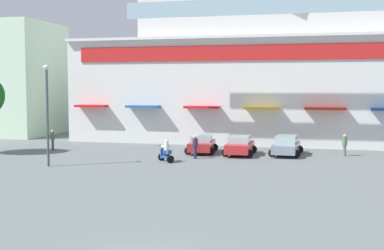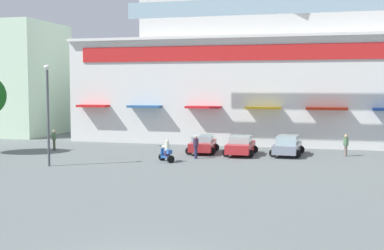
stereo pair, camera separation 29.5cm
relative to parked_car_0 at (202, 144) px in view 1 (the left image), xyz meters
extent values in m
plane|color=slate|center=(3.92, -12.09, -0.71)|extent=(128.00, 128.00, 0.00)
cube|color=silver|center=(3.92, 11.01, 3.91)|extent=(35.59, 12.21, 9.24)
cube|color=silver|center=(3.92, 11.62, 11.63)|extent=(22.69, 10.99, 6.18)
cube|color=red|center=(3.92, 4.85, 7.29)|extent=(32.74, 0.12, 1.30)
cube|color=white|center=(3.92, 4.81, 8.66)|extent=(35.59, 0.70, 0.24)
cube|color=red|center=(-11.33, 4.36, 2.66)|extent=(2.86, 1.10, 0.20)
cube|color=#275287|center=(-6.36, 4.36, 2.66)|extent=(2.97, 1.10, 0.20)
cube|color=red|center=(-1.00, 4.36, 2.66)|extent=(3.02, 1.10, 0.20)
cube|color=gold|center=(4.14, 4.36, 2.66)|extent=(2.93, 1.10, 0.20)
cube|color=red|center=(9.28, 4.36, 2.66)|extent=(3.30, 1.10, 0.20)
cube|color=#99B7C6|center=(3.92, -0.02, 10.39)|extent=(19.97, 0.08, 1.24)
cube|color=silver|center=(-24.19, 9.60, 5.15)|extent=(11.51, 8.86, 11.72)
cube|color=#AD2629|center=(0.00, 0.00, -0.11)|extent=(2.10, 4.15, 0.65)
cube|color=#98C2C7|center=(0.00, 0.00, 0.44)|extent=(1.67, 2.14, 0.46)
cylinder|color=black|center=(-0.98, 1.15, -0.41)|extent=(0.61, 0.22, 0.60)
cylinder|color=black|center=(0.74, 1.32, -0.41)|extent=(0.61, 0.22, 0.60)
cylinder|color=black|center=(-0.74, -1.32, -0.41)|extent=(0.61, 0.22, 0.60)
cylinder|color=black|center=(0.98, -1.15, -0.41)|extent=(0.61, 0.22, 0.60)
cube|color=#B42429|center=(3.04, -0.45, -0.10)|extent=(1.80, 4.14, 0.67)
cube|color=#A1BFBB|center=(3.04, -0.45, 0.49)|extent=(1.53, 2.08, 0.52)
cylinder|color=black|center=(2.15, 0.82, -0.41)|extent=(0.60, 0.17, 0.60)
cylinder|color=black|center=(3.90, 0.84, -0.41)|extent=(0.60, 0.17, 0.60)
cylinder|color=black|center=(2.18, -1.73, -0.41)|extent=(0.60, 0.17, 0.60)
cylinder|color=black|center=(3.93, -1.71, -0.41)|extent=(0.60, 0.17, 0.60)
cube|color=gray|center=(6.46, 0.35, -0.11)|extent=(1.94, 4.45, 0.65)
cube|color=#A1BCBE|center=(6.46, 0.35, 0.50)|extent=(1.59, 2.26, 0.58)
cylinder|color=black|center=(5.67, 1.74, -0.41)|extent=(0.61, 0.19, 0.60)
cylinder|color=black|center=(7.39, 1.66, -0.41)|extent=(0.61, 0.19, 0.60)
cylinder|color=black|center=(5.53, -0.96, -0.41)|extent=(0.61, 0.19, 0.60)
cylinder|color=black|center=(7.25, -1.05, -0.41)|extent=(0.61, 0.19, 0.60)
cylinder|color=black|center=(-1.84, -4.57, -0.45)|extent=(0.47, 0.46, 0.52)
cylinder|color=black|center=(-0.93, -5.51, -0.45)|extent=(0.47, 0.46, 0.52)
cube|color=#2A58A6|center=(-1.38, -5.04, -0.39)|extent=(1.00, 1.02, 0.10)
cube|color=#2A58A6|center=(-1.22, -5.21, 0.03)|extent=(0.73, 0.74, 0.28)
cube|color=#2A58A6|center=(-1.75, -4.66, -0.19)|extent=(0.33, 0.32, 0.72)
cylinder|color=black|center=(-1.77, -4.64, 0.37)|extent=(0.40, 0.39, 0.04)
cube|color=#2E203F|center=(-1.29, -5.13, -0.09)|extent=(0.42, 0.42, 0.36)
cylinder|color=beige|center=(-1.29, -5.13, 0.35)|extent=(0.45, 0.45, 0.52)
sphere|color=silver|center=(-1.29, -5.13, 0.72)|extent=(0.25, 0.25, 0.25)
cube|color=beige|center=(-1.49, -4.92, 0.37)|extent=(0.55, 0.55, 0.10)
cylinder|color=#272948|center=(0.21, -3.05, -0.26)|extent=(0.34, 0.34, 0.90)
cylinder|color=#39263D|center=(0.21, -3.05, 0.46)|extent=(0.54, 0.54, 0.54)
sphere|color=tan|center=(0.21, -3.05, 0.85)|extent=(0.23, 0.23, 0.23)
cylinder|color=#475338|center=(-11.99, -1.49, -0.29)|extent=(0.23, 0.23, 0.84)
cylinder|color=#4E6743|center=(-11.99, -1.49, 0.44)|extent=(0.38, 0.38, 0.63)
sphere|color=tan|center=(-11.99, -1.49, 0.87)|extent=(0.23, 0.23, 0.23)
cylinder|color=slate|center=(10.69, 0.88, -0.31)|extent=(0.24, 0.24, 0.80)
cylinder|color=#517853|center=(10.69, 0.88, 0.39)|extent=(0.38, 0.38, 0.59)
sphere|color=tan|center=(10.69, 0.88, 0.80)|extent=(0.24, 0.24, 0.24)
cylinder|color=#474C51|center=(-8.24, -8.74, 2.42)|extent=(0.16, 0.16, 6.26)
ellipsoid|color=silver|center=(-8.24, -8.74, 5.74)|extent=(0.40, 0.40, 0.28)
camera|label=1|loc=(8.84, -38.51, 4.62)|focal=47.92mm
camera|label=2|loc=(9.12, -38.44, 4.62)|focal=47.92mm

